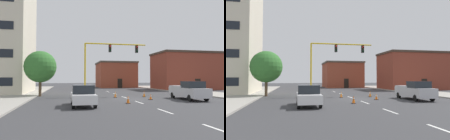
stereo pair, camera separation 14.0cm
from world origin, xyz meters
TOP-DOWN VIEW (x-y plane):
  - ground_plane at (0.00, 0.00)m, footprint 160.00×160.00m
  - sidewalk_left at (-13.47, 8.00)m, footprint 6.00×56.00m
  - sidewalk_right at (13.47, 8.00)m, footprint 6.00×56.00m
  - lane_stripe_seg_0 at (0.00, -14.00)m, footprint 0.16×2.40m
  - lane_stripe_seg_1 at (0.00, -8.50)m, footprint 0.16×2.40m
  - lane_stripe_seg_2 at (0.00, -3.00)m, footprint 0.16×2.40m
  - lane_stripe_seg_3 at (0.00, 2.50)m, footprint 0.16×2.40m
  - lane_stripe_seg_4 at (0.00, 8.00)m, footprint 0.16×2.40m
  - lane_stripe_seg_5 at (0.00, 13.50)m, footprint 0.16×2.40m
  - building_brick_center at (5.21, 30.90)m, footprint 9.33×10.06m
  - building_row_right at (17.24, 17.51)m, footprint 12.92×8.32m
  - traffic_signal_gantry at (-3.44, 4.56)m, footprint 8.94×1.20m
  - tree_left_near at (-10.15, 5.96)m, footprint 4.04×4.04m
  - pickup_truck_silver at (6.10, -1.57)m, footprint 2.13×5.45m
  - sedan_white_near_left at (-5.43, -4.54)m, footprint 1.91×4.52m
  - traffic_cone_roadside_a at (2.55, 2.56)m, footprint 0.36×0.36m
  - traffic_cone_roadside_b at (2.05, -0.82)m, footprint 0.36×0.36m
  - traffic_cone_roadside_c at (-1.27, -3.62)m, footprint 0.36×0.36m
  - traffic_cone_roadside_d at (-1.12, 2.46)m, footprint 0.36×0.36m

SIDE VIEW (x-z plane):
  - ground_plane at x=0.00m, z-range 0.00..0.00m
  - lane_stripe_seg_0 at x=0.00m, z-range 0.00..0.01m
  - lane_stripe_seg_1 at x=0.00m, z-range 0.00..0.01m
  - lane_stripe_seg_2 at x=0.00m, z-range 0.00..0.01m
  - lane_stripe_seg_3 at x=0.00m, z-range 0.00..0.01m
  - lane_stripe_seg_4 at x=0.00m, z-range 0.00..0.01m
  - lane_stripe_seg_5 at x=0.00m, z-range 0.00..0.01m
  - sidewalk_left at x=-13.47m, z-range 0.00..0.14m
  - sidewalk_right at x=13.47m, z-range 0.00..0.14m
  - traffic_cone_roadside_b at x=2.05m, z-range -0.01..0.61m
  - traffic_cone_roadside_c at x=-1.27m, z-range -0.01..0.72m
  - traffic_cone_roadside_a at x=2.55m, z-range -0.01..0.73m
  - traffic_cone_roadside_d at x=-1.12m, z-range -0.01..0.75m
  - sedan_white_near_left at x=-5.43m, z-range 0.02..1.76m
  - pickup_truck_silver at x=6.10m, z-range -0.02..1.97m
  - traffic_signal_gantry at x=-3.44m, z-range -1.18..5.65m
  - building_brick_center at x=5.21m, z-range 0.01..6.39m
  - tree_left_near at x=-10.15m, z-range 0.86..6.66m
  - building_row_right at x=17.24m, z-range 0.01..7.56m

